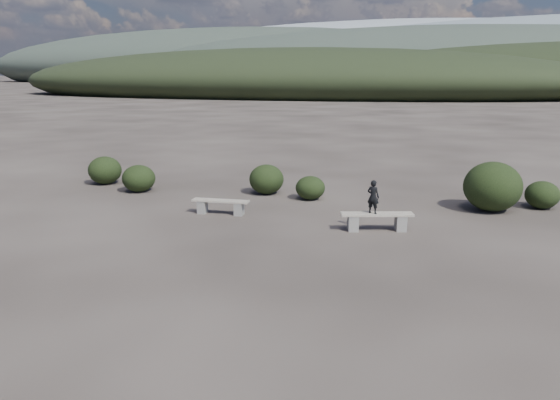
% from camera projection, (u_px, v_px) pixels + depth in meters
% --- Properties ---
extents(ground, '(1200.00, 1200.00, 0.00)m').
position_uv_depth(ground, '(215.00, 291.00, 10.85)').
color(ground, '#292320').
rests_on(ground, ground).
extents(bench_left, '(1.79, 0.50, 0.44)m').
position_uv_depth(bench_left, '(221.00, 206.00, 16.71)').
color(bench_left, gray).
rests_on(bench_left, ground).
extents(bench_right, '(2.01, 0.97, 0.49)m').
position_uv_depth(bench_right, '(377.00, 220.00, 14.95)').
color(bench_right, gray).
rests_on(bench_right, ground).
extents(seated_person, '(0.38, 0.30, 0.93)m').
position_uv_depth(seated_person, '(373.00, 197.00, 14.80)').
color(seated_person, black).
rests_on(seated_person, bench_right).
extents(shrub_a, '(1.20, 1.20, 0.98)m').
position_uv_depth(shrub_a, '(139.00, 178.00, 19.83)').
color(shrub_a, black).
rests_on(shrub_a, ground).
extents(shrub_b, '(1.23, 1.23, 1.06)m').
position_uv_depth(shrub_b, '(266.00, 179.00, 19.46)').
color(shrub_b, black).
rests_on(shrub_b, ground).
extents(shrub_c, '(1.01, 1.01, 0.81)m').
position_uv_depth(shrub_c, '(310.00, 188.00, 18.62)').
color(shrub_c, black).
rests_on(shrub_c, ground).
extents(shrub_d, '(1.78, 1.78, 1.55)m').
position_uv_depth(shrub_d, '(493.00, 187.00, 17.00)').
color(shrub_d, black).
rests_on(shrub_d, ground).
extents(shrub_e, '(1.06, 1.06, 0.88)m').
position_uv_depth(shrub_e, '(542.00, 195.00, 17.37)').
color(shrub_e, black).
rests_on(shrub_e, ground).
extents(shrub_f, '(1.27, 1.27, 1.08)m').
position_uv_depth(shrub_f, '(105.00, 170.00, 21.20)').
color(shrub_f, black).
rests_on(shrub_f, ground).
extents(mountain_ridges, '(500.00, 400.00, 56.00)m').
position_uv_depth(mountain_ridges, '(429.00, 61.00, 326.58)').
color(mountain_ridges, black).
rests_on(mountain_ridges, ground).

